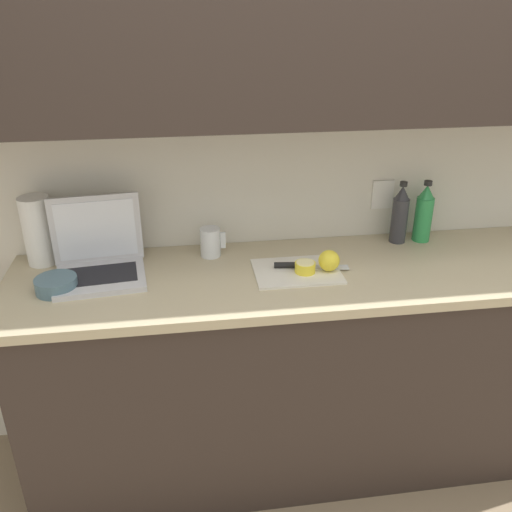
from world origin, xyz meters
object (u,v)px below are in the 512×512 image
(lemon_whole_beside, at_px, (329,261))
(bottle_oil_tall, at_px, (400,215))
(measuring_cup, at_px, (211,242))
(laptop, at_px, (99,258))
(bowl_white, at_px, (56,285))
(bottle_green_soda, at_px, (424,214))
(cutting_board, at_px, (297,271))
(knife, at_px, (298,265))
(lemon_half_cut, at_px, (305,267))
(paper_towel_roll, at_px, (38,231))

(lemon_whole_beside, relative_size, bottle_oil_tall, 0.30)
(measuring_cup, bearing_deg, laptop, -166.85)
(laptop, relative_size, bowl_white, 2.41)
(bottle_green_soda, bearing_deg, measuring_cup, -178.24)
(cutting_board, distance_m, knife, 0.03)
(knife, xyz_separation_m, lemon_half_cut, (0.02, -0.04, 0.01))
(cutting_board, bearing_deg, measuring_cup, 148.05)
(knife, xyz_separation_m, bowl_white, (-0.86, -0.04, 0.01))
(lemon_half_cut, distance_m, bottle_green_soda, 0.60)
(knife, height_order, bowl_white, bowl_white)
(bottle_green_soda, xyz_separation_m, measuring_cup, (-0.87, -0.03, -0.06))
(knife, relative_size, paper_towel_roll, 1.06)
(laptop, height_order, paper_towel_roll, laptop)
(cutting_board, relative_size, bowl_white, 2.21)
(lemon_half_cut, xyz_separation_m, measuring_cup, (-0.33, 0.21, 0.03))
(cutting_board, bearing_deg, knife, 64.85)
(lemon_whole_beside, distance_m, bowl_white, 0.96)
(bottle_green_soda, height_order, bottle_oil_tall, same)
(lemon_whole_beside, bearing_deg, measuring_cup, 154.05)
(cutting_board, xyz_separation_m, bowl_white, (-0.85, -0.02, 0.02))
(laptop, height_order, cutting_board, laptop)
(cutting_board, xyz_separation_m, bottle_green_soda, (0.57, 0.22, 0.11))
(knife, height_order, bottle_green_soda, bottle_green_soda)
(knife, bearing_deg, lemon_half_cut, -59.16)
(measuring_cup, relative_size, bowl_white, 0.80)
(laptop, xyz_separation_m, knife, (0.72, -0.07, -0.05))
(laptop, relative_size, measuring_cup, 3.01)
(measuring_cup, relative_size, paper_towel_roll, 0.43)
(lemon_half_cut, distance_m, measuring_cup, 0.39)
(cutting_board, height_order, bottle_oil_tall, bottle_oil_tall)
(laptop, distance_m, paper_towel_roll, 0.27)
(lemon_whole_beside, height_order, bottle_green_soda, bottle_green_soda)
(cutting_board, distance_m, paper_towel_roll, 0.97)
(laptop, xyz_separation_m, bottle_oil_tall, (1.18, 0.12, 0.05))
(bottle_green_soda, xyz_separation_m, bowl_white, (-1.42, -0.24, -0.09))
(bottle_green_soda, distance_m, bowl_white, 1.44)
(knife, distance_m, paper_towel_roll, 0.98)
(laptop, distance_m, cutting_board, 0.72)
(cutting_board, distance_m, bottle_oil_tall, 0.53)
(laptop, relative_size, bottle_green_soda, 1.34)
(lemon_half_cut, height_order, bowl_white, bowl_white)
(measuring_cup, height_order, paper_towel_roll, paper_towel_roll)
(lemon_half_cut, distance_m, lemon_whole_beside, 0.09)
(bottle_green_soda, bearing_deg, bottle_oil_tall, 180.00)
(laptop, bearing_deg, cutting_board, -13.37)
(paper_towel_roll, bearing_deg, lemon_whole_beside, -12.51)
(lemon_half_cut, distance_m, paper_towel_roll, 1.00)
(cutting_board, bearing_deg, bottle_green_soda, 20.66)
(laptop, bearing_deg, knife, -11.62)
(cutting_board, xyz_separation_m, paper_towel_roll, (-0.94, 0.22, 0.13))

